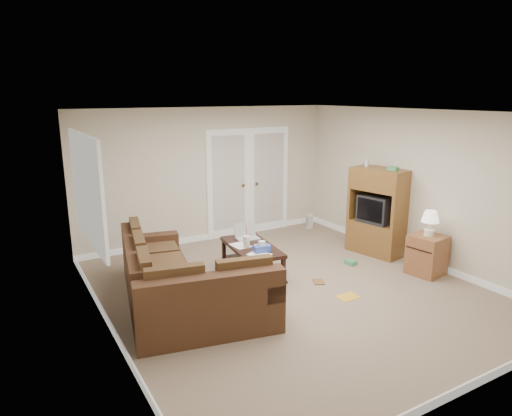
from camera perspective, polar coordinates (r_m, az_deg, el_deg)
floor at (r=6.65m, az=4.28°, el=-10.19°), size 5.50×5.50×0.00m
ceiling at (r=6.07m, az=4.72°, el=11.86°), size 5.00×5.50×0.02m
wall_left at (r=5.29m, az=-18.48°, el=-2.93°), size 0.02×5.50×2.50m
wall_right at (r=7.91m, az=19.61°, el=2.48°), size 0.02×5.50×2.50m
wall_back at (r=8.60m, az=-5.96°, el=4.11°), size 5.00×0.02×2.50m
wall_front at (r=4.38m, az=25.49°, el=-7.16°), size 5.00×0.02×2.50m
baseboards at (r=6.63m, az=4.29°, el=-9.79°), size 5.00×5.50×0.10m
french_doors at (r=8.98m, az=-0.88°, el=3.22°), size 1.80×0.05×2.13m
window_left at (r=6.18m, az=-20.32°, el=2.19°), size 0.05×1.92×1.42m
sectional_sofa at (r=6.05m, az=-9.80°, el=-9.67°), size 1.86×2.88×0.80m
coffee_table at (r=7.03m, az=-0.55°, el=-6.38°), size 0.76×1.28×0.83m
tv_armoire at (r=8.16m, az=14.96°, el=-0.37°), size 0.70×1.02×1.61m
side_cabinet at (r=7.55m, az=20.61°, el=-5.12°), size 0.55×0.55×1.02m
space_heater at (r=9.58m, az=6.71°, el=-1.64°), size 0.13×0.11×0.30m
floor_magazine at (r=6.55m, az=11.42°, el=-10.82°), size 0.30×0.24×0.01m
floor_greenbox at (r=7.71m, az=11.75°, el=-6.68°), size 0.14×0.19×0.07m
floor_book at (r=6.93m, az=7.20°, el=-9.16°), size 0.24×0.26×0.02m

